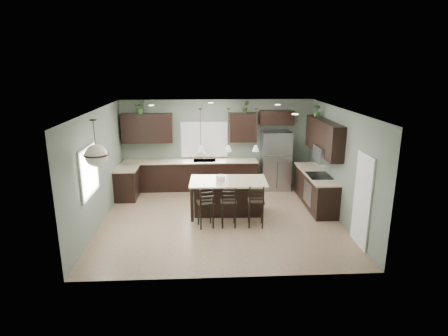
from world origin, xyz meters
TOP-DOWN VIEW (x-y plane):
  - ground at (0.00, 0.00)m, footprint 6.00×6.00m
  - pantry_door at (2.98, -1.55)m, footprint 0.04×0.82m
  - window_back at (-0.40, 2.73)m, footprint 1.35×0.02m
  - window_left at (-2.98, -0.80)m, footprint 0.02×1.10m
  - left_return_cabs at (-2.70, 1.70)m, footprint 0.60×0.90m
  - left_return_countertop at (-2.68, 1.70)m, footprint 0.66×0.96m
  - back_lower_cabs at (-0.85, 2.45)m, footprint 4.20×0.60m
  - back_countertop at (-0.85, 2.43)m, footprint 4.20×0.66m
  - sink_inset at (-0.40, 2.43)m, footprint 0.70×0.45m
  - faucet at (-0.40, 2.40)m, footprint 0.02×0.02m
  - back_upper_left at (-2.15, 2.58)m, footprint 1.55×0.34m
  - back_upper_right at (0.80, 2.58)m, footprint 0.85×0.34m
  - fridge_header at (1.85, 2.58)m, footprint 1.05×0.34m
  - right_lower_cabs at (2.70, 0.87)m, footprint 0.60×2.35m
  - right_countertop at (2.68, 0.87)m, footprint 0.66×2.35m
  - cooktop at (2.68, 0.60)m, footprint 0.58×0.75m
  - wall_oven_front at (2.40, 0.60)m, footprint 0.01×0.72m
  - right_upper_cabs at (2.83, 0.87)m, footprint 0.34×2.35m
  - microwave at (2.78, 0.60)m, footprint 0.40×0.75m
  - refrigerator at (1.83, 2.40)m, footprint 0.90×0.74m
  - kitchen_island at (0.21, 0.35)m, footprint 2.02×1.20m
  - serving_dish at (0.01, 0.36)m, footprint 0.24×0.24m
  - bar_stool_left at (-0.39, -0.46)m, footprint 0.45×0.45m
  - bar_stool_center at (0.17, -0.45)m, footprint 0.39×0.39m
  - bar_stool_right at (0.83, -0.48)m, footprint 0.43×0.43m
  - pendant_left at (-0.49, 0.37)m, footprint 0.17×0.17m
  - pendant_center at (0.21, 0.35)m, footprint 0.17×0.17m
  - pendant_right at (0.91, 0.33)m, footprint 0.17×0.17m
  - chandelier at (-2.60, -1.41)m, footprint 0.50×0.50m
  - plant_back_left at (-2.31, 2.55)m, footprint 0.40×0.37m
  - plant_back_right at (0.88, 2.55)m, footprint 0.21×0.17m
  - plant_right_wall at (2.80, 1.56)m, footprint 0.20×0.20m
  - room_shell at (0.00, 0.00)m, footprint 6.00×6.00m

SIDE VIEW (x-z plane):
  - ground at x=0.00m, z-range 0.00..0.00m
  - left_return_cabs at x=-2.70m, z-range 0.00..0.90m
  - back_lower_cabs at x=-0.85m, z-range 0.00..0.90m
  - right_lower_cabs at x=2.70m, z-range 0.00..0.90m
  - wall_oven_front at x=2.40m, z-range 0.15..0.75m
  - kitchen_island at x=0.21m, z-range 0.00..0.92m
  - bar_stool_left at x=-0.39m, z-range 0.00..1.03m
  - bar_stool_center at x=0.17m, z-range 0.00..1.04m
  - bar_stool_right at x=0.83m, z-range 0.00..1.08m
  - left_return_countertop at x=-2.68m, z-range 0.90..0.94m
  - back_countertop at x=-0.85m, z-range 0.90..0.94m
  - right_countertop at x=2.68m, z-range 0.90..0.94m
  - refrigerator at x=1.83m, z-range 0.00..1.85m
  - sink_inset at x=-0.40m, z-range 0.93..0.94m
  - cooktop at x=2.68m, z-range 0.93..0.95m
  - serving_dish at x=0.01m, z-range 0.92..1.06m
  - pantry_door at x=2.98m, z-range 0.00..2.04m
  - faucet at x=-0.40m, z-range 0.94..1.22m
  - window_back at x=-0.40m, z-range 1.05..2.05m
  - window_left at x=-2.98m, z-range 1.05..2.05m
  - microwave at x=2.78m, z-range 1.35..1.75m
  - room_shell at x=0.00m, z-range -1.30..4.70m
  - back_upper_left at x=-2.15m, z-range 1.50..2.40m
  - back_upper_right at x=0.80m, z-range 1.50..2.40m
  - right_upper_cabs at x=2.83m, z-range 1.50..2.40m
  - fridge_header at x=1.85m, z-range 2.02..2.48m
  - pendant_left at x=-0.49m, z-range 1.70..2.80m
  - pendant_center at x=0.21m, z-range 1.70..2.80m
  - pendant_right at x=0.91m, z-range 1.70..2.80m
  - chandelier at x=-2.60m, z-range 1.82..2.80m
  - plant_right_wall at x=2.80m, z-range 2.40..2.74m
  - plant_back_right at x=0.88m, z-range 2.40..2.78m
  - plant_back_left at x=-2.31m, z-range 2.40..2.78m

